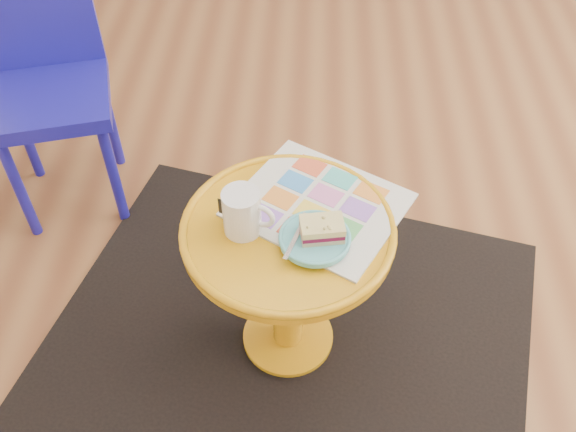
{
  "coord_description": "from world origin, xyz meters",
  "views": [
    {
      "loc": [
        -0.65,
        -1.23,
        1.55
      ],
      "look_at": [
        -0.7,
        -0.25,
        0.51
      ],
      "focal_mm": 40.0,
      "sensor_mm": 36.0,
      "label": 1
    }
  ],
  "objects_px": {
    "side_table": "(288,264)",
    "chair": "(45,72)",
    "plate": "(315,239)",
    "newspaper": "(319,205)",
    "mug": "(243,211)"
  },
  "relations": [
    {
      "from": "side_table",
      "to": "newspaper",
      "type": "xyz_separation_m",
      "value": [
        0.07,
        0.07,
        0.13
      ]
    },
    {
      "from": "newspaper",
      "to": "plate",
      "type": "bearing_deg",
      "value": -63.74
    },
    {
      "from": "side_table",
      "to": "newspaper",
      "type": "relative_size",
      "value": 1.34
    },
    {
      "from": "newspaper",
      "to": "mug",
      "type": "xyz_separation_m",
      "value": [
        -0.17,
        -0.08,
        0.06
      ]
    },
    {
      "from": "chair",
      "to": "newspaper",
      "type": "height_order",
      "value": "chair"
    },
    {
      "from": "side_table",
      "to": "mug",
      "type": "distance_m",
      "value": 0.22
    },
    {
      "from": "chair",
      "to": "newspaper",
      "type": "distance_m",
      "value": 0.97
    },
    {
      "from": "newspaper",
      "to": "mug",
      "type": "distance_m",
      "value": 0.2
    },
    {
      "from": "side_table",
      "to": "plate",
      "type": "distance_m",
      "value": 0.17
    },
    {
      "from": "chair",
      "to": "plate",
      "type": "xyz_separation_m",
      "value": [
        0.81,
        -0.65,
        0.03
      ]
    },
    {
      "from": "plate",
      "to": "side_table",
      "type": "bearing_deg",
      "value": 143.39
    },
    {
      "from": "newspaper",
      "to": "plate",
      "type": "height_order",
      "value": "plate"
    },
    {
      "from": "chair",
      "to": "newspaper",
      "type": "xyz_separation_m",
      "value": [
        0.82,
        -0.53,
        0.01
      ]
    },
    {
      "from": "side_table",
      "to": "chair",
      "type": "height_order",
      "value": "chair"
    },
    {
      "from": "side_table",
      "to": "chair",
      "type": "distance_m",
      "value": 0.97
    }
  ]
}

